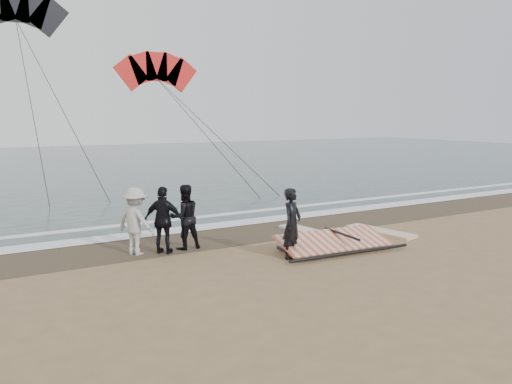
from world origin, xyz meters
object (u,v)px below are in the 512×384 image
board_white (380,231)px  board_cream (308,232)px  man_main (292,223)px  sail_rig (329,243)px

board_white → board_cream: bearing=139.0°
man_main → sail_rig: man_main is taller
man_main → board_white: (4.20, 1.00, -0.91)m
man_main → board_white: bearing=-16.9°
man_main → board_cream: bearing=15.6°
man_main → sail_rig: 1.61m
board_white → man_main: bearing=-178.3°
man_main → board_white: size_ratio=0.80×
man_main → board_cream: (2.11, 2.17, -0.91)m
board_cream → sail_rig: sail_rig is taller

